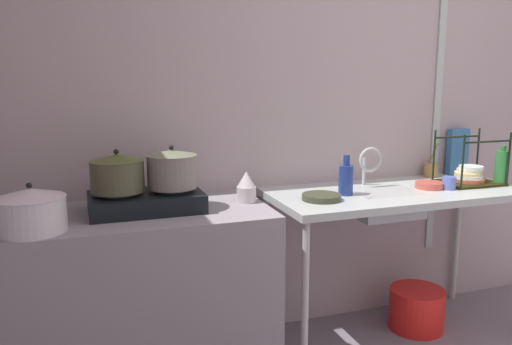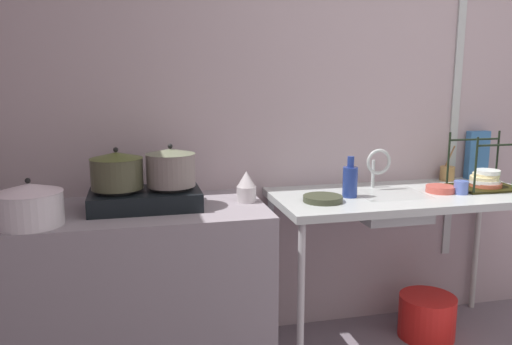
# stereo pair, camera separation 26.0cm
# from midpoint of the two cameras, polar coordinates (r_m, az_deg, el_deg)

# --- Properties ---
(wall_back) EXTENTS (5.43, 0.10, 2.53)m
(wall_back) POSITION_cam_midpoint_polar(r_m,az_deg,el_deg) (3.34, 12.55, 6.14)
(wall_back) COLOR #A69398
(wall_back) RESTS_ON ground
(wall_metal_strip) EXTENTS (0.05, 0.01, 2.02)m
(wall_metal_strip) POSITION_cam_midpoint_polar(r_m,az_deg,el_deg) (3.45, 17.54, 8.15)
(wall_metal_strip) COLOR #ABB2B0
(counter_concrete) EXTENTS (1.29, 0.64, 0.88)m
(counter_concrete) POSITION_cam_midpoint_polar(r_m,az_deg,el_deg) (2.68, -15.78, -13.38)
(counter_concrete) COLOR gray
(counter_concrete) RESTS_ON ground
(counter_sink) EXTENTS (1.47, 0.64, 0.88)m
(counter_sink) POSITION_cam_midpoint_polar(r_m,az_deg,el_deg) (3.00, 12.97, -3.12)
(counter_sink) COLOR #ABB2B0
(counter_sink) RESTS_ON ground
(stove) EXTENTS (0.53, 0.31, 0.11)m
(stove) POSITION_cam_midpoint_polar(r_m,az_deg,el_deg) (2.53, -15.00, -3.15)
(stove) COLOR black
(stove) RESTS_ON counter_concrete
(pot_on_left_burner) EXTENTS (0.25, 0.25, 0.20)m
(pot_on_left_burner) POSITION_cam_midpoint_polar(r_m,az_deg,el_deg) (2.49, -18.08, -0.06)
(pot_on_left_burner) COLOR #43432F
(pot_on_left_burner) RESTS_ON stove
(pot_on_right_burner) EXTENTS (0.24, 0.24, 0.21)m
(pot_on_right_burner) POSITION_cam_midpoint_polar(r_m,az_deg,el_deg) (2.51, -12.26, 0.38)
(pot_on_right_burner) COLOR slate
(pot_on_right_burner) RESTS_ON stove
(pot_beside_stove) EXTENTS (0.28, 0.28, 0.21)m
(pot_beside_stove) POSITION_cam_midpoint_polar(r_m,az_deg,el_deg) (2.36, -26.65, -3.80)
(pot_beside_stove) COLOR silver
(pot_beside_stove) RESTS_ON counter_concrete
(percolator) EXTENTS (0.10, 0.10, 0.16)m
(percolator) POSITION_cam_midpoint_polar(r_m,az_deg,el_deg) (2.62, -3.93, -1.66)
(percolator) COLOR beige
(percolator) RESTS_ON counter_concrete
(sink_basin) EXTENTS (0.37, 0.30, 0.14)m
(sink_basin) POSITION_cam_midpoint_polar(r_m,az_deg,el_deg) (2.95, 11.51, -3.37)
(sink_basin) COLOR #ABB2B0
(sink_basin) RESTS_ON counter_sink
(faucet) EXTENTS (0.15, 0.08, 0.23)m
(faucet) POSITION_cam_midpoint_polar(r_m,az_deg,el_deg) (3.00, 10.08, 1.19)
(faucet) COLOR #ABB2B0
(faucet) RESTS_ON counter_sink
(frying_pan) EXTENTS (0.20, 0.20, 0.03)m
(frying_pan) POSITION_cam_midpoint_polar(r_m,az_deg,el_deg) (2.67, 4.54, -2.77)
(frying_pan) COLOR #343927
(frying_pan) RESTS_ON counter_sink
(dish_rack) EXTENTS (0.35, 0.27, 0.32)m
(dish_rack) POSITION_cam_midpoint_polar(r_m,az_deg,el_deg) (3.27, 20.53, -0.30)
(dish_rack) COLOR black
(dish_rack) RESTS_ON counter_sink
(cup_by_rack) EXTENTS (0.08, 0.08, 0.07)m
(cup_by_rack) POSITION_cam_midpoint_polar(r_m,az_deg,el_deg) (3.07, 18.39, -1.15)
(cup_by_rack) COLOR #5267B6
(cup_by_rack) RESTS_ON counter_sink
(small_bowl_on_drainboard) EXTENTS (0.16, 0.16, 0.04)m
(small_bowl_on_drainboard) POSITION_cam_midpoint_polar(r_m,az_deg,el_deg) (3.07, 16.42, -1.38)
(small_bowl_on_drainboard) COLOR #BF4D41
(small_bowl_on_drainboard) RESTS_ON counter_sink
(bottle_by_sink) EXTENTS (0.08, 0.08, 0.22)m
(bottle_by_sink) POSITION_cam_midpoint_polar(r_m,az_deg,el_deg) (2.79, 7.34, -0.74)
(bottle_by_sink) COLOR navy
(bottle_by_sink) RESTS_ON counter_sink
(bottle_by_rack) EXTENTS (0.08, 0.08, 0.23)m
(bottle_by_rack) POSITION_cam_midpoint_polar(r_m,az_deg,el_deg) (3.31, 23.62, 0.54)
(bottle_by_rack) COLOR #2B6D33
(bottle_by_rack) RESTS_ON counter_sink
(cereal_box) EXTENTS (0.14, 0.05, 0.30)m
(cereal_box) POSITION_cam_midpoint_polar(r_m,az_deg,el_deg) (3.55, 19.53, 2.18)
(cereal_box) COLOR teal
(cereal_box) RESTS_ON counter_sink
(utensil_jar) EXTENTS (0.09, 0.09, 0.22)m
(utensil_jar) POSITION_cam_midpoint_polar(r_m,az_deg,el_deg) (3.42, 16.81, 0.29)
(utensil_jar) COLOR #A27A46
(utensil_jar) RESTS_ON counter_sink
(bucket_on_floor) EXTENTS (0.33, 0.33, 0.25)m
(bucket_on_floor) POSITION_cam_midpoint_polar(r_m,az_deg,el_deg) (3.32, 15.15, -14.44)
(bucket_on_floor) COLOR red
(bucket_on_floor) RESTS_ON ground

